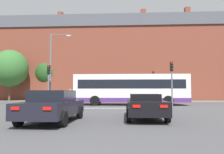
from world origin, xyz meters
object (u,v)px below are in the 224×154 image
(car_saloon_left, at_px, (53,106))
(traffic_light_near_left, at_px, (48,79))
(pedestrian_waiting, at_px, (70,94))
(street_lamp_junction, at_px, (54,62))
(bus_crossing_lead, at_px, (131,89))
(traffic_light_far_left, at_px, (78,83))
(pedestrian_walking_east, at_px, (94,94))
(traffic_light_far_right, at_px, (153,81))
(car_roadster_right, at_px, (145,106))
(traffic_light_near_right, at_px, (172,77))

(car_saloon_left, xyz_separation_m, traffic_light_near_left, (-3.57, 9.43, 1.83))
(pedestrian_waiting, bearing_deg, street_lamp_junction, -172.60)
(bus_crossing_lead, xyz_separation_m, traffic_light_far_left, (-7.55, 9.33, 0.93))
(street_lamp_junction, bearing_deg, traffic_light_near_left, -94.37)
(bus_crossing_lead, bearing_deg, pedestrian_waiting, 43.81)
(pedestrian_waiting, height_order, pedestrian_walking_east, pedestrian_waiting)
(car_saloon_left, distance_m, pedestrian_walking_east, 22.04)
(traffic_light_far_left, bearing_deg, bus_crossing_lead, -51.04)
(traffic_light_far_right, bearing_deg, street_lamp_junction, -133.96)
(car_roadster_right, relative_size, traffic_light_near_left, 1.27)
(car_saloon_left, xyz_separation_m, traffic_light_far_right, (7.59, 22.12, 2.20))
(traffic_light_far_left, distance_m, traffic_light_far_right, 11.14)
(car_saloon_left, height_order, traffic_light_near_left, traffic_light_near_left)
(traffic_light_far_right, xyz_separation_m, street_lamp_junction, (-11.07, -11.48, 1.36))
(traffic_light_far_right, relative_size, traffic_light_near_right, 1.11)
(car_roadster_right, relative_size, bus_crossing_lead, 0.41)
(car_roadster_right, xyz_separation_m, traffic_light_near_left, (-7.95, 7.88, 1.90))
(traffic_light_near_right, xyz_separation_m, pedestrian_walking_east, (-8.56, 12.98, -1.68))
(car_saloon_left, xyz_separation_m, traffic_light_near_right, (7.42, 9.03, 1.94))
(car_roadster_right, height_order, street_lamp_junction, street_lamp_junction)
(pedestrian_walking_east, bearing_deg, traffic_light_far_left, -104.58)
(traffic_light_far_left, height_order, street_lamp_junction, street_lamp_junction)
(traffic_light_far_left, bearing_deg, traffic_light_far_right, -0.87)
(car_saloon_left, distance_m, street_lamp_junction, 11.75)
(pedestrian_waiting, bearing_deg, car_roadster_right, -154.77)
(traffic_light_far_left, relative_size, traffic_light_far_right, 0.88)
(car_roadster_right, height_order, traffic_light_near_left, traffic_light_near_left)
(traffic_light_far_left, distance_m, traffic_light_near_left, 12.86)
(traffic_light_near_right, height_order, traffic_light_near_left, traffic_light_near_right)
(traffic_light_far_right, distance_m, traffic_light_near_right, 13.09)
(pedestrian_walking_east, bearing_deg, pedestrian_waiting, -98.05)
(traffic_light_far_right, xyz_separation_m, traffic_light_near_right, (-0.17, -13.09, -0.26))
(car_roadster_right, xyz_separation_m, bus_crossing_lead, (-0.38, 11.41, 1.02))
(pedestrian_waiting, relative_size, pedestrian_walking_east, 1.05)
(car_saloon_left, xyz_separation_m, pedestrian_waiting, (-4.69, 22.02, 0.32))
(traffic_light_near_right, xyz_separation_m, street_lamp_junction, (-10.90, 1.61, 1.62))
(bus_crossing_lead, bearing_deg, street_lamp_junction, 107.18)
(car_roadster_right, bearing_deg, bus_crossing_lead, 92.48)
(street_lamp_junction, bearing_deg, pedestrian_waiting, 96.08)
(traffic_light_near_right, distance_m, pedestrian_waiting, 17.83)
(traffic_light_near_right, relative_size, pedestrian_walking_east, 2.31)
(car_saloon_left, distance_m, traffic_light_near_left, 10.25)
(pedestrian_walking_east, bearing_deg, car_roadster_right, 7.09)
(car_saloon_left, distance_m, pedestrian_waiting, 22.51)
(bus_crossing_lead, distance_m, traffic_light_far_right, 9.92)
(bus_crossing_lead, bearing_deg, traffic_light_far_left, 38.96)
(car_roadster_right, distance_m, traffic_light_near_right, 8.32)
(pedestrian_walking_east, bearing_deg, bus_crossing_lead, 21.55)
(car_saloon_left, bearing_deg, pedestrian_walking_east, 94.55)
(car_saloon_left, relative_size, pedestrian_walking_east, 2.67)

